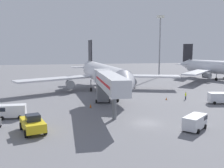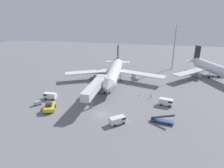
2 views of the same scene
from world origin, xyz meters
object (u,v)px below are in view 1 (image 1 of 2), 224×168
service_van_mid_left (11,111)px  safety_cone_alpha (91,106)px  apron_light_mast (160,35)px  jet_bridge (108,82)px  pushback_tug (33,124)px  service_van_far_left (195,121)px  airplane_background (223,68)px  service_van_near_center (220,97)px  ground_crew_worker_foreground (186,96)px  safety_cone_bravo (166,99)px  airplane_at_gate (102,74)px

service_van_mid_left → safety_cone_alpha: 15.26m
apron_light_mast → service_van_mid_left: bearing=-131.6°
jet_bridge → pushback_tug: (-12.82, -10.37, -4.33)m
service_van_far_left → airplane_background: size_ratio=0.11×
airplane_background → apron_light_mast: size_ratio=1.73×
pushback_tug → apron_light_mast: apron_light_mast is taller
jet_bridge → service_van_far_left: 17.84m
airplane_background → service_van_near_center: bearing=-124.5°
ground_crew_worker_foreground → safety_cone_bravo: (-4.54, 0.55, -0.63)m
airplane_background → apron_light_mast: bearing=143.8°
ground_crew_worker_foreground → service_van_mid_left: bearing=-166.2°
pushback_tug → safety_cone_alpha: (9.75, 13.61, -0.92)m
pushback_tug → ground_crew_worker_foreground: pushback_tug is taller
safety_cone_alpha → safety_cone_bravo: 18.59m
service_van_mid_left → apron_light_mast: (47.53, 53.50, 15.88)m
safety_cone_bravo → apron_light_mast: bearing=70.9°
service_van_far_left → safety_cone_alpha: bearing=129.2°
ground_crew_worker_foreground → service_van_near_center: bearing=-44.7°
service_van_near_center → ground_crew_worker_foreground: 7.54m
ground_crew_worker_foreground → safety_cone_bravo: bearing=173.1°
service_van_mid_left → safety_cone_alpha: bearing=20.6°
jet_bridge → safety_cone_alpha: size_ratio=30.59×
service_van_near_center → service_van_mid_left: 42.41m
airplane_background → ground_crew_worker_foreground: bearing=-134.5°
service_van_near_center → jet_bridge: bearing=-176.2°
safety_cone_alpha → jet_bridge: bearing=-46.5°
airplane_at_gate → service_van_near_center: bearing=-41.8°
safety_cone_bravo → safety_cone_alpha: bearing=-166.7°
service_van_far_left → service_van_near_center: bearing=47.1°
safety_cone_alpha → apron_light_mast: 60.91m
safety_cone_alpha → apron_light_mast: apron_light_mast is taller
pushback_tug → service_van_near_center: bearing=17.7°
safety_cone_alpha → service_van_mid_left: bearing=-159.4°
jet_bridge → airplane_at_gate: bearing=84.3°
jet_bridge → ground_crew_worker_foreground: jet_bridge is taller
airplane_at_gate → service_van_mid_left: airplane_at_gate is taller
jet_bridge → service_van_near_center: bearing=3.8°
airplane_background → airplane_at_gate: bearing=-162.0°
safety_cone_alpha → ground_crew_worker_foreground: bearing=9.4°
service_van_near_center → apron_light_mast: size_ratio=0.20×
safety_cone_alpha → apron_light_mast: size_ratio=0.03×
service_van_near_center → safety_cone_bravo: size_ratio=7.80×
service_van_near_center → safety_cone_bravo: 11.54m
service_van_mid_left → airplane_background: 77.60m
airplane_background → service_van_mid_left: bearing=-149.4°
safety_cone_alpha → pushback_tug: bearing=-125.6°
jet_bridge → airplane_background: 61.94m
service_van_mid_left → apron_light_mast: size_ratio=0.19×
airplane_background → safety_cone_bravo: bearing=-139.1°
safety_cone_bravo → service_van_mid_left: bearing=-163.4°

